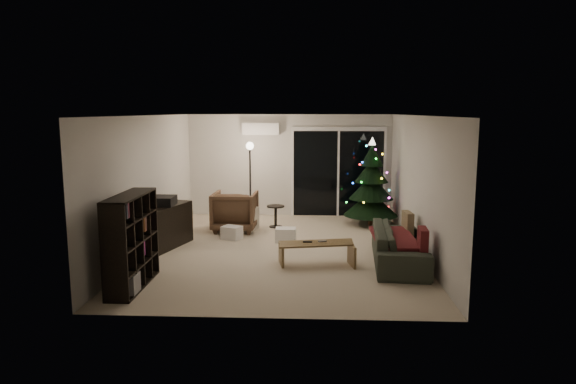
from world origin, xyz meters
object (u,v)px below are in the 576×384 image
(bookshelf, at_px, (120,241))
(armchair, at_px, (235,211))
(christmas_tree, at_px, (371,182))
(sofa, at_px, (399,246))
(media_cabinet, at_px, (164,226))
(coffee_table, at_px, (316,254))

(bookshelf, relative_size, armchair, 1.47)
(bookshelf, height_order, christmas_tree, christmas_tree)
(sofa, height_order, christmas_tree, christmas_tree)
(armchair, bearing_deg, sofa, 145.51)
(media_cabinet, height_order, armchair, armchair)
(media_cabinet, bearing_deg, coffee_table, -3.34)
(sofa, bearing_deg, christmas_tree, 7.28)
(media_cabinet, bearing_deg, armchair, 68.00)
(armchair, distance_m, coffee_table, 3.04)
(armchair, height_order, coffee_table, armchair)
(sofa, relative_size, coffee_table, 1.72)
(bookshelf, relative_size, coffee_table, 1.11)
(bookshelf, relative_size, sofa, 0.65)
(bookshelf, xyz_separation_m, sofa, (4.30, 1.36, -0.38))
(coffee_table, relative_size, christmas_tree, 0.62)
(armchair, xyz_separation_m, coffee_table, (1.75, -2.47, -0.23))
(bookshelf, xyz_separation_m, christmas_tree, (4.15, 4.37, 0.31))
(media_cabinet, height_order, christmas_tree, christmas_tree)
(media_cabinet, bearing_deg, christmas_tree, 43.62)
(media_cabinet, distance_m, sofa, 4.39)
(media_cabinet, relative_size, coffee_table, 1.04)
(armchair, bearing_deg, media_cabinet, 53.24)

